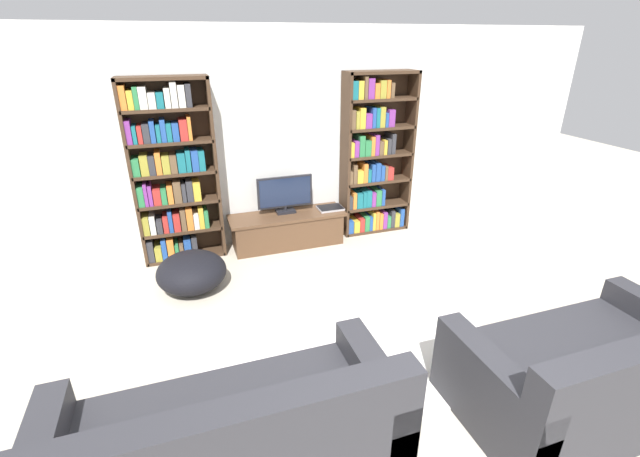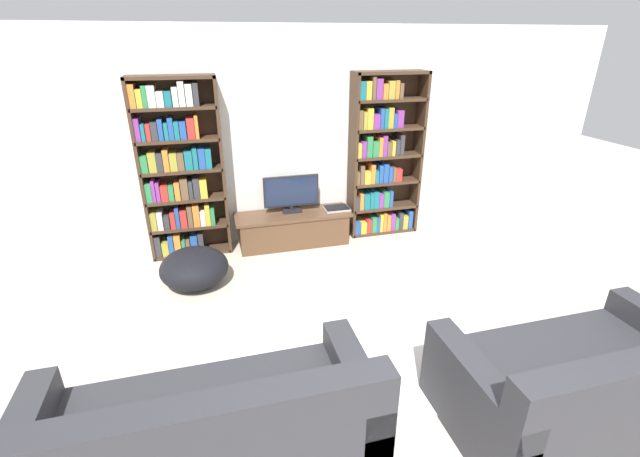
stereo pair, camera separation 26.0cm
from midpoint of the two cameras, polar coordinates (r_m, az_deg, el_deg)
wall_back at (r=5.42m, az=-2.40°, el=11.86°), size 8.80×0.06×2.60m
bookshelf_left at (r=5.18m, az=-16.90°, el=7.31°), size 0.93×0.30×2.09m
bookshelf_right at (r=5.67m, az=9.48°, el=9.09°), size 0.93×0.30×2.09m
tv_stand at (r=5.47m, az=-2.23°, el=-0.01°), size 1.46×0.46×0.42m
television at (r=5.36m, az=-2.46°, el=4.73°), size 0.70×0.16×0.47m
laptop at (r=5.52m, az=3.58°, el=2.69°), size 0.32×0.24×0.03m
area_rug at (r=3.71m, az=5.80°, el=-17.13°), size 2.52×1.40×0.02m
couch_left_sectional at (r=2.86m, az=-12.10°, el=-25.59°), size 2.05×0.87×0.85m
couch_right_sofa at (r=3.60m, az=33.26°, el=-17.38°), size 1.79×0.99×0.85m
beanbag_ottoman at (r=4.74m, az=-14.91°, el=-5.10°), size 0.72×0.72×0.40m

